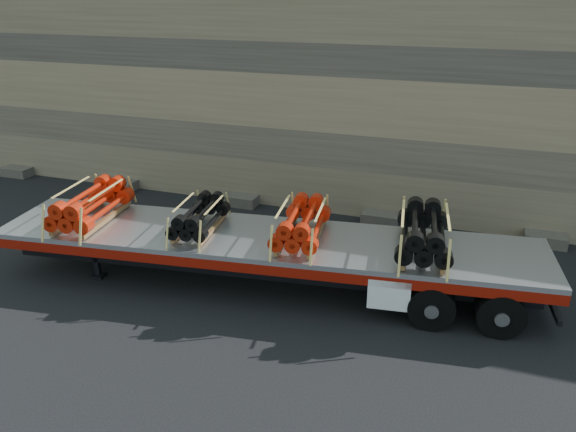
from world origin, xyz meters
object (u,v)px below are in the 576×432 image
Objects in this scene: bundle_front at (91,205)px; trailer at (265,260)px; bundle_midfront at (200,217)px; bundle_rear at (424,233)px; bundle_midrear at (301,224)px.

trailer is at bearing -0.00° from bundle_front.
bundle_rear is (5.56, 0.71, 0.08)m from bundle_midfront.
bundle_midrear is at bearing 0.00° from bundle_midfront.
bundle_midfront is 5.61m from bundle_rear.
bundle_front is at bearing 180.00° from bundle_midrear.
trailer is 5.54× the size of bundle_front.
bundle_front reaches higher than trailer.
trailer is at bearing 180.00° from bundle_rear.
bundle_midrear is (2.64, 0.34, 0.05)m from bundle_midfront.
bundle_midrear is at bearing 0.00° from trailer.
trailer is 1.44m from bundle_midrear.
bundle_midfront is at bearing 0.00° from bundle_front.
bundle_midrear is at bearing 0.00° from bundle_front.
bundle_rear is (2.92, 0.37, 0.04)m from bundle_midrear.
bundle_rear is at bearing -0.00° from bundle_midfront.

